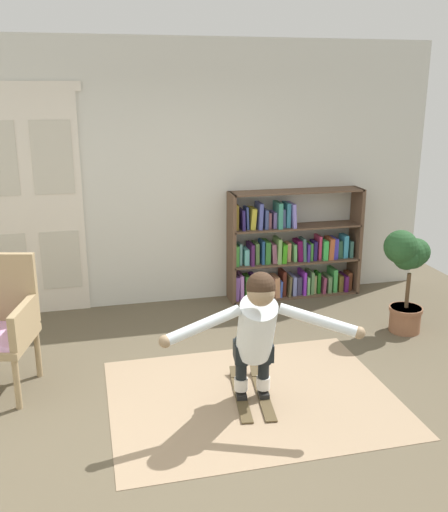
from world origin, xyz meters
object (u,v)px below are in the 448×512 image
Objects in this scene: potted_plant at (407,264)px; person_skier at (257,328)px; skis_pair at (251,393)px; bookshelf at (289,253)px.

potted_plant is 2.19m from person_skier.
bookshelf is at bearing 63.21° from skis_pair.
person_skier is (-1.89, -1.11, -0.02)m from potted_plant.
bookshelf reaches higher than person_skier.
skis_pair is (-1.87, -0.90, -0.68)m from potted_plant.
person_skier is at bearing -115.28° from bookshelf.
potted_plant is at bearing 30.28° from person_skier.
skis_pair is at bearing -116.79° from bookshelf.
bookshelf is 1.47m from potted_plant.
skis_pair is at bearing -154.24° from potted_plant.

